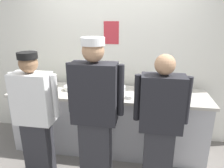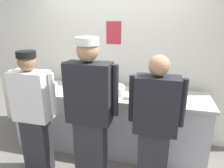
{
  "view_description": "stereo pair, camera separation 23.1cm",
  "coord_description": "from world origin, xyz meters",
  "px_view_note": "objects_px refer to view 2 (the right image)",
  "views": [
    {
      "loc": [
        0.51,
        -2.38,
        1.96
      ],
      "look_at": [
        0.06,
        0.36,
        1.05
      ],
      "focal_mm": 33.07,
      "sensor_mm": 36.0,
      "label": 1
    },
    {
      "loc": [
        0.73,
        -2.33,
        1.96
      ],
      "look_at": [
        0.06,
        0.36,
        1.05
      ],
      "focal_mm": 33.07,
      "sensor_mm": 36.0,
      "label": 2
    }
  ],
  "objects_px": {
    "chef_center": "(90,112)",
    "sheet_tray": "(167,97)",
    "ramekin_red_sauce": "(128,97)",
    "chefs_knife": "(175,100)",
    "chef_far_right": "(155,125)",
    "deli_cup": "(84,87)",
    "squeeze_bottle_primary": "(48,85)",
    "squeeze_bottle_secondary": "(37,82)",
    "plate_stack_front": "(72,87)",
    "mixing_bowl_steel": "(112,90)",
    "chef_near_left": "(34,112)",
    "ramekin_green_sauce": "(55,83)"
  },
  "relations": [
    {
      "from": "sheet_tray",
      "to": "deli_cup",
      "type": "distance_m",
      "value": 1.18
    },
    {
      "from": "ramekin_green_sauce",
      "to": "squeeze_bottle_secondary",
      "type": "bearing_deg",
      "value": -131.08
    },
    {
      "from": "chef_center",
      "to": "chef_far_right",
      "type": "xyz_separation_m",
      "value": [
        0.72,
        0.05,
        -0.1
      ]
    },
    {
      "from": "squeeze_bottle_primary",
      "to": "ramekin_green_sauce",
      "type": "xyz_separation_m",
      "value": [
        -0.05,
        0.29,
        -0.06
      ]
    },
    {
      "from": "plate_stack_front",
      "to": "mixing_bowl_steel",
      "type": "height_order",
      "value": "mixing_bowl_steel"
    },
    {
      "from": "chef_center",
      "to": "chef_far_right",
      "type": "bearing_deg",
      "value": 4.31
    },
    {
      "from": "chef_near_left",
      "to": "deli_cup",
      "type": "xyz_separation_m",
      "value": [
        0.39,
        0.71,
        0.12
      ]
    },
    {
      "from": "mixing_bowl_steel",
      "to": "chefs_knife",
      "type": "bearing_deg",
      "value": -1.82
    },
    {
      "from": "chef_far_right",
      "to": "squeeze_bottle_secondary",
      "type": "bearing_deg",
      "value": 161.68
    },
    {
      "from": "sheet_tray",
      "to": "ramekin_green_sauce",
      "type": "bearing_deg",
      "value": 175.83
    },
    {
      "from": "mixing_bowl_steel",
      "to": "squeeze_bottle_secondary",
      "type": "bearing_deg",
      "value": -178.62
    },
    {
      "from": "squeeze_bottle_secondary",
      "to": "ramekin_red_sauce",
      "type": "height_order",
      "value": "squeeze_bottle_secondary"
    },
    {
      "from": "mixing_bowl_steel",
      "to": "ramekin_green_sauce",
      "type": "xyz_separation_m",
      "value": [
        -0.97,
        0.18,
        -0.03
      ]
    },
    {
      "from": "mixing_bowl_steel",
      "to": "chef_near_left",
      "type": "bearing_deg",
      "value": -140.98
    },
    {
      "from": "chef_center",
      "to": "sheet_tray",
      "type": "bearing_deg",
      "value": 41.06
    },
    {
      "from": "chef_center",
      "to": "squeeze_bottle_secondary",
      "type": "height_order",
      "value": "chef_center"
    },
    {
      "from": "ramekin_green_sauce",
      "to": "deli_cup",
      "type": "height_order",
      "value": "deli_cup"
    },
    {
      "from": "chef_center",
      "to": "mixing_bowl_steel",
      "type": "height_order",
      "value": "chef_center"
    },
    {
      "from": "chef_center",
      "to": "deli_cup",
      "type": "bearing_deg",
      "value": 115.63
    },
    {
      "from": "plate_stack_front",
      "to": "sheet_tray",
      "type": "distance_m",
      "value": 1.38
    },
    {
      "from": "plate_stack_front",
      "to": "mixing_bowl_steel",
      "type": "distance_m",
      "value": 0.63
    },
    {
      "from": "squeeze_bottle_primary",
      "to": "chefs_knife",
      "type": "xyz_separation_m",
      "value": [
        1.79,
        0.08,
        -0.09
      ]
    },
    {
      "from": "chef_center",
      "to": "chef_far_right",
      "type": "height_order",
      "value": "chef_center"
    },
    {
      "from": "chef_far_right",
      "to": "ramekin_red_sauce",
      "type": "distance_m",
      "value": 0.63
    },
    {
      "from": "chef_near_left",
      "to": "plate_stack_front",
      "type": "distance_m",
      "value": 0.76
    },
    {
      "from": "chef_far_right",
      "to": "sheet_tray",
      "type": "relative_size",
      "value": 3.24
    },
    {
      "from": "ramekin_red_sauce",
      "to": "chefs_knife",
      "type": "bearing_deg",
      "value": 8.86
    },
    {
      "from": "chef_near_left",
      "to": "squeeze_bottle_secondary",
      "type": "height_order",
      "value": "chef_near_left"
    },
    {
      "from": "chef_far_right",
      "to": "plate_stack_front",
      "type": "relative_size",
      "value": 7.93
    },
    {
      "from": "squeeze_bottle_primary",
      "to": "squeeze_bottle_secondary",
      "type": "xyz_separation_m",
      "value": [
        -0.23,
        0.08,
        0.01
      ]
    },
    {
      "from": "plate_stack_front",
      "to": "chefs_knife",
      "type": "distance_m",
      "value": 1.5
    },
    {
      "from": "ramekin_red_sauce",
      "to": "chefs_knife",
      "type": "xyz_separation_m",
      "value": [
        0.61,
        0.09,
        -0.02
      ]
    },
    {
      "from": "chef_far_right",
      "to": "chef_center",
      "type": "bearing_deg",
      "value": -175.69
    },
    {
      "from": "sheet_tray",
      "to": "deli_cup",
      "type": "xyz_separation_m",
      "value": [
        -1.18,
        -0.0,
        0.04
      ]
    },
    {
      "from": "chef_far_right",
      "to": "plate_stack_front",
      "type": "height_order",
      "value": "chef_far_right"
    },
    {
      "from": "chef_far_right",
      "to": "deli_cup",
      "type": "bearing_deg",
      "value": 147.88
    },
    {
      "from": "plate_stack_front",
      "to": "squeeze_bottle_secondary",
      "type": "distance_m",
      "value": 0.53
    },
    {
      "from": "chef_far_right",
      "to": "squeeze_bottle_primary",
      "type": "distance_m",
      "value": 1.65
    },
    {
      "from": "squeeze_bottle_secondary",
      "to": "deli_cup",
      "type": "height_order",
      "value": "squeeze_bottle_secondary"
    },
    {
      "from": "ramekin_red_sauce",
      "to": "deli_cup",
      "type": "height_order",
      "value": "deli_cup"
    },
    {
      "from": "chef_center",
      "to": "sheet_tray",
      "type": "height_order",
      "value": "chef_center"
    },
    {
      "from": "sheet_tray",
      "to": "chefs_knife",
      "type": "relative_size",
      "value": 1.81
    },
    {
      "from": "squeeze_bottle_secondary",
      "to": "chefs_knife",
      "type": "relative_size",
      "value": 0.73
    },
    {
      "from": "chef_far_right",
      "to": "squeeze_bottle_primary",
      "type": "relative_size",
      "value": 8.45
    },
    {
      "from": "plate_stack_front",
      "to": "squeeze_bottle_primary",
      "type": "height_order",
      "value": "squeeze_bottle_primary"
    },
    {
      "from": "mixing_bowl_steel",
      "to": "squeeze_bottle_primary",
      "type": "relative_size",
      "value": 1.98
    },
    {
      "from": "chef_near_left",
      "to": "chefs_knife",
      "type": "height_order",
      "value": "chef_near_left"
    },
    {
      "from": "chef_center",
      "to": "ramekin_red_sauce",
      "type": "xyz_separation_m",
      "value": [
        0.34,
        0.55,
        -0.0
      ]
    },
    {
      "from": "chef_far_right",
      "to": "mixing_bowl_steel",
      "type": "xyz_separation_m",
      "value": [
        -0.64,
        0.62,
        0.13
      ]
    },
    {
      "from": "mixing_bowl_steel",
      "to": "plate_stack_front",
      "type": "bearing_deg",
      "value": 173.72
    }
  ]
}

